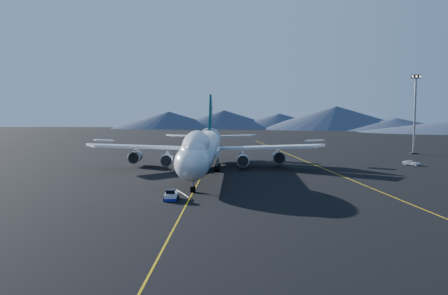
{
  "coord_description": "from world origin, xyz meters",
  "views": [
    {
      "loc": [
        8.49,
        -117.57,
        16.08
      ],
      "look_at": [
        4.94,
        1.24,
        6.0
      ],
      "focal_mm": 40.0,
      "sensor_mm": 36.0,
      "label": 1
    }
  ],
  "objects_px": {
    "boeing_747": "(203,149)",
    "pushback_tug": "(171,197)",
    "floodlight_mast": "(415,114)",
    "service_van": "(412,163)"
  },
  "relations": [
    {
      "from": "pushback_tug",
      "to": "floodlight_mast",
      "type": "distance_m",
      "value": 108.88
    },
    {
      "from": "pushback_tug",
      "to": "floodlight_mast",
      "type": "xyz_separation_m",
      "value": [
        69.48,
        82.87,
        12.63
      ]
    },
    {
      "from": "service_van",
      "to": "floodlight_mast",
      "type": "distance_m",
      "value": 36.15
    },
    {
      "from": "floodlight_mast",
      "to": "boeing_747",
      "type": "bearing_deg",
      "value": -143.74
    },
    {
      "from": "pushback_tug",
      "to": "service_van",
      "type": "height_order",
      "value": "pushback_tug"
    },
    {
      "from": "pushback_tug",
      "to": "service_van",
      "type": "xyz_separation_m",
      "value": [
        58.06,
        50.96,
        0.06
      ]
    },
    {
      "from": "pushback_tug",
      "to": "service_van",
      "type": "bearing_deg",
      "value": 38.75
    },
    {
      "from": "pushback_tug",
      "to": "floodlight_mast",
      "type": "bearing_deg",
      "value": 47.5
    },
    {
      "from": "boeing_747",
      "to": "service_van",
      "type": "relative_size",
      "value": 15.52
    },
    {
      "from": "boeing_747",
      "to": "pushback_tug",
      "type": "relative_size",
      "value": 16.55
    }
  ]
}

